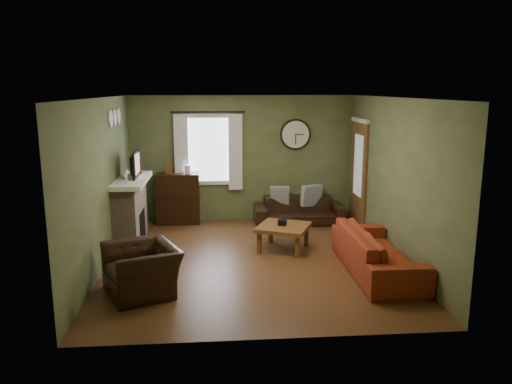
{
  "coord_description": "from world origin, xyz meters",
  "views": [
    {
      "loc": [
        -0.57,
        -7.67,
        2.75
      ],
      "look_at": [
        0.1,
        0.4,
        1.05
      ],
      "focal_mm": 35.0,
      "sensor_mm": 36.0,
      "label": 1
    }
  ],
  "objects": [
    {
      "name": "medallion_left",
      "position": [
        -2.28,
        0.8,
        2.25
      ],
      "size": [
        0.28,
        0.28,
        0.03
      ],
      "primitive_type": "cylinder",
      "color": "white",
      "rests_on": "wall_left"
    },
    {
      "name": "curtain_left",
      "position": [
        -1.25,
        2.48,
        1.45
      ],
      "size": [
        0.28,
        0.04,
        1.55
      ],
      "primitive_type": "cube",
      "color": "white",
      "rests_on": "wall_back"
    },
    {
      "name": "mantel",
      "position": [
        -2.07,
        1.15,
        1.14
      ],
      "size": [
        0.58,
        1.6,
        0.08
      ],
      "primitive_type": "cube",
      "color": "white",
      "rests_on": "fireplace"
    },
    {
      "name": "medallion_right",
      "position": [
        -2.28,
        1.5,
        2.25
      ],
      "size": [
        0.28,
        0.28,
        0.03
      ],
      "primitive_type": "cylinder",
      "color": "white",
      "rests_on": "wall_left"
    },
    {
      "name": "sofa_red",
      "position": [
        1.85,
        -0.67,
        0.32
      ],
      "size": [
        0.87,
        2.22,
        0.65
      ],
      "primitive_type": "imported",
      "rotation": [
        0.0,
        0.0,
        1.57
      ],
      "color": "maroon",
      "rests_on": "floor"
    },
    {
      "name": "wall_front",
      "position": [
        0.0,
        -2.6,
        1.3
      ],
      "size": [
        4.6,
        0.0,
        2.6
      ],
      "primitive_type": "cube",
      "color": "#59643A",
      "rests_on": "ground"
    },
    {
      "name": "tissue_box",
      "position": [
        0.56,
        0.51,
        0.4
      ],
      "size": [
        0.17,
        0.17,
        0.1
      ],
      "primitive_type": "cube",
      "rotation": [
        0.0,
        0.0,
        -0.42
      ],
      "color": "black",
      "rests_on": "coffee_table"
    },
    {
      "name": "pillow_right",
      "position": [
        1.42,
        2.33,
        0.55
      ],
      "size": [
        0.46,
        0.28,
        0.44
      ],
      "primitive_type": "cube",
      "rotation": [
        0.0,
        0.0,
        0.36
      ],
      "color": "#8D969B",
      "rests_on": "sofa_brown"
    },
    {
      "name": "wine_glass_b",
      "position": [
        -2.05,
        0.72,
        1.29
      ],
      "size": [
        0.08,
        0.08,
        0.22
      ],
      "primitive_type": null,
      "color": "white",
      "rests_on": "mantel"
    },
    {
      "name": "book",
      "position": [
        -1.27,
        2.6,
        0.96
      ],
      "size": [
        0.23,
        0.25,
        0.02
      ],
      "primitive_type": "imported",
      "rotation": [
        0.0,
        0.0,
        0.45
      ],
      "color": "brown",
      "rests_on": "bookshelf"
    },
    {
      "name": "sofa_brown",
      "position": [
        1.15,
        2.22,
        0.27
      ],
      "size": [
        1.84,
        0.72,
        0.54
      ],
      "primitive_type": "imported",
      "color": "black",
      "rests_on": "floor"
    },
    {
      "name": "pillow_left",
      "position": [
        0.76,
        2.37,
        0.55
      ],
      "size": [
        0.4,
        0.16,
        0.39
      ],
      "primitive_type": "cube",
      "rotation": [
        0.0,
        0.0,
        -0.1
      ],
      "color": "#8D969B",
      "rests_on": "sofa_brown"
    },
    {
      "name": "wine_glass_a",
      "position": [
        -2.05,
        0.58,
        1.27
      ],
      "size": [
        0.06,
        0.06,
        0.18
      ],
      "primitive_type": null,
      "color": "white",
      "rests_on": "mantel"
    },
    {
      "name": "door",
      "position": [
        2.27,
        1.85,
        1.05
      ],
      "size": [
        0.05,
        0.9,
        2.1
      ],
      "primitive_type": "cube",
      "color": "brown",
      "rests_on": "floor"
    },
    {
      "name": "medallion_mid",
      "position": [
        -2.28,
        1.15,
        2.25
      ],
      "size": [
        0.28,
        0.28,
        0.03
      ],
      "primitive_type": "cylinder",
      "color": "white",
      "rests_on": "wall_left"
    },
    {
      "name": "curtain_right",
      "position": [
        -0.15,
        2.48,
        1.45
      ],
      "size": [
        0.28,
        0.04,
        1.55
      ],
      "primitive_type": "cube",
      "color": "white",
      "rests_on": "wall_back"
    },
    {
      "name": "wall_left",
      "position": [
        -2.3,
        0.0,
        1.3
      ],
      "size": [
        0.0,
        5.2,
        2.6
      ],
      "primitive_type": "cube",
      "color": "#59643A",
      "rests_on": "ground"
    },
    {
      "name": "wall_clock",
      "position": [
        1.1,
        2.55,
        1.8
      ],
      "size": [
        0.64,
        0.06,
        0.64
      ],
      "primitive_type": null,
      "color": "white",
      "rests_on": "wall_back"
    },
    {
      "name": "armchair",
      "position": [
        -1.58,
        -1.17,
        0.33
      ],
      "size": [
        1.22,
        1.28,
        0.66
      ],
      "primitive_type": "imported",
      "rotation": [
        0.0,
        0.0,
        -1.16
      ],
      "color": "black",
      "rests_on": "floor"
    },
    {
      "name": "fireplace",
      "position": [
        -2.1,
        1.15,
        0.55
      ],
      "size": [
        0.4,
        1.4,
        1.1
      ],
      "primitive_type": "cube",
      "color": "tan",
      "rests_on": "floor"
    },
    {
      "name": "ceiling",
      "position": [
        0.0,
        0.0,
        2.6
      ],
      "size": [
        4.6,
        5.2,
        0.0
      ],
      "primitive_type": "cube",
      "color": "white",
      "rests_on": "ground"
    },
    {
      "name": "bookshelf",
      "position": [
        -1.34,
        2.39,
        0.52
      ],
      "size": [
        0.87,
        0.37,
        1.04
      ],
      "primitive_type": null,
      "color": "black",
      "rests_on": "floor"
    },
    {
      "name": "window_pane",
      "position": [
        -0.7,
        2.58,
        1.5
      ],
      "size": [
        1.0,
        0.02,
        1.3
      ],
      "primitive_type": null,
      "color": "silver",
      "rests_on": "wall_back"
    },
    {
      "name": "tv_screen",
      "position": [
        -1.97,
        1.3,
        1.41
      ],
      "size": [
        0.02,
        0.62,
        0.36
      ],
      "primitive_type": "cube",
      "color": "#994C3F",
      "rests_on": "mantel"
    },
    {
      "name": "floor",
      "position": [
        0.0,
        0.0,
        0.0
      ],
      "size": [
        4.6,
        5.2,
        0.0
      ],
      "primitive_type": "cube",
      "color": "#57341A",
      "rests_on": "ground"
    },
    {
      "name": "coffee_table",
      "position": [
        0.58,
        0.49,
        0.22
      ],
      "size": [
        1.08,
        1.08,
        0.44
      ],
      "primitive_type": null,
      "rotation": [
        0.0,
        0.0,
        -0.41
      ],
      "color": "brown",
      "rests_on": "floor"
    },
    {
      "name": "wall_back",
      "position": [
        0.0,
        2.6,
        1.3
      ],
      "size": [
        4.6,
        0.0,
        2.6
      ],
      "primitive_type": "cube",
      "color": "#59643A",
      "rests_on": "ground"
    },
    {
      "name": "curtain_rod",
      "position": [
        -0.7,
        2.48,
        2.27
      ],
      "size": [
        0.03,
        0.03,
        1.5
      ],
      "primitive_type": "cylinder",
      "color": "black",
      "rests_on": "wall_back"
    },
    {
      "name": "firebox",
      "position": [
        -1.91,
        1.15,
        0.3
      ],
      "size": [
        0.04,
        0.6,
        0.55
      ],
      "primitive_type": "cube",
      "color": "black",
      "rests_on": "fireplace"
    },
    {
      "name": "wall_right",
      "position": [
        2.3,
        0.0,
        1.3
      ],
      "size": [
        0.0,
        5.2,
        2.6
      ],
      "primitive_type": "cube",
      "color": "#59643A",
      "rests_on": "ground"
    },
    {
      "name": "tv",
      "position": [
        -2.05,
        1.3,
        1.35
      ],
      "size": [
        0.08,
        0.6,
        0.35
      ],
      "primitive_type": "imported",
      "rotation": [
        0.0,
        0.0,
        1.57
      ],
      "color": "black",
      "rests_on": "mantel"
    }
  ]
}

